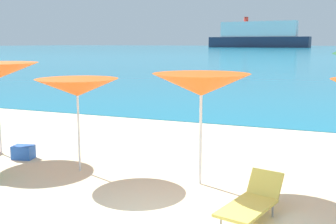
{
  "coord_description": "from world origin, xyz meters",
  "views": [
    {
      "loc": [
        2.31,
        -5.59,
        2.89
      ],
      "look_at": [
        -1.58,
        3.97,
        1.2
      ],
      "focal_mm": 45.14,
      "sensor_mm": 36.0,
      "label": 1
    }
  ],
  "objects_px": {
    "lounge_chair_6": "(252,201)",
    "umbrella_4": "(201,85)",
    "cruise_ship": "(258,36)",
    "cooler_box": "(23,152)",
    "umbrella_3": "(77,88)"
  },
  "relations": [
    {
      "from": "umbrella_4",
      "to": "lounge_chair_6",
      "type": "relative_size",
      "value": 1.45
    },
    {
      "from": "lounge_chair_6",
      "to": "umbrella_4",
      "type": "bearing_deg",
      "value": 148.51
    },
    {
      "from": "umbrella_4",
      "to": "lounge_chair_6",
      "type": "xyz_separation_m",
      "value": [
        1.33,
        -1.35,
        -1.76
      ]
    },
    {
      "from": "cooler_box",
      "to": "cruise_ship",
      "type": "distance_m",
      "value": 267.76
    },
    {
      "from": "umbrella_3",
      "to": "umbrella_4",
      "type": "bearing_deg",
      "value": 3.39
    },
    {
      "from": "cooler_box",
      "to": "cruise_ship",
      "type": "bearing_deg",
      "value": 86.78
    },
    {
      "from": "umbrella_4",
      "to": "cruise_ship",
      "type": "bearing_deg",
      "value": 100.05
    },
    {
      "from": "cooler_box",
      "to": "cruise_ship",
      "type": "relative_size",
      "value": 0.01
    },
    {
      "from": "umbrella_4",
      "to": "cooler_box",
      "type": "distance_m",
      "value": 5.09
    },
    {
      "from": "umbrella_3",
      "to": "cooler_box",
      "type": "xyz_separation_m",
      "value": [
        -1.9,
        0.33,
        -1.74
      ]
    },
    {
      "from": "lounge_chair_6",
      "to": "cruise_ship",
      "type": "distance_m",
      "value": 270.26
    },
    {
      "from": "lounge_chair_6",
      "to": "cooler_box",
      "type": "relative_size",
      "value": 3.16
    },
    {
      "from": "cooler_box",
      "to": "umbrella_3",
      "type": "bearing_deg",
      "value": -22.02
    },
    {
      "from": "lounge_chair_6",
      "to": "umbrella_3",
      "type": "bearing_deg",
      "value": 177.95
    },
    {
      "from": "cooler_box",
      "to": "umbrella_4",
      "type": "bearing_deg",
      "value": -14.21
    }
  ]
}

